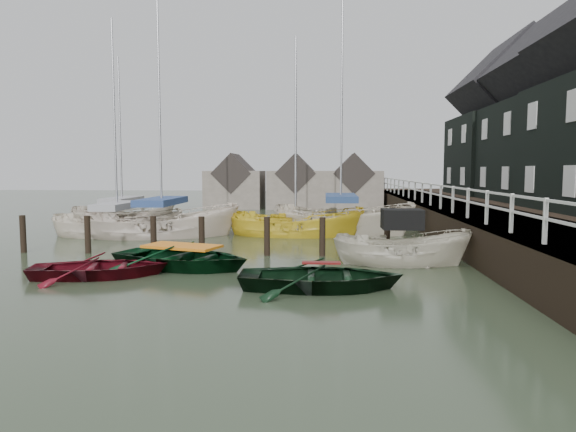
# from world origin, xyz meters

# --- Properties ---
(ground) EXTENTS (120.00, 120.00, 0.00)m
(ground) POSITION_xyz_m (0.00, 0.00, 0.00)
(ground) COLOR #2B3622
(ground) RESTS_ON ground
(pier) EXTENTS (3.04, 32.00, 2.70)m
(pier) POSITION_xyz_m (9.48, 10.00, 0.71)
(pier) COLOR black
(pier) RESTS_ON ground
(land_strip) EXTENTS (14.00, 38.00, 1.50)m
(land_strip) POSITION_xyz_m (15.00, 10.00, 0.00)
(land_strip) COLOR black
(land_strip) RESTS_ON ground
(mooring_pilings) EXTENTS (13.72, 0.22, 1.80)m
(mooring_pilings) POSITION_xyz_m (-1.11, 3.00, 0.50)
(mooring_pilings) COLOR black
(mooring_pilings) RESTS_ON ground
(far_sheds) EXTENTS (14.00, 4.08, 4.39)m
(far_sheds) POSITION_xyz_m (0.83, 26.00, 1.86)
(far_sheds) COLOR #665B51
(far_sheds) RESTS_ON ground
(rowboat_red) EXTENTS (4.40, 3.59, 0.80)m
(rowboat_red) POSITION_xyz_m (-3.23, -1.04, 0.00)
(rowboat_red) COLOR #500B15
(rowboat_red) RESTS_ON ground
(rowboat_green) EXTENTS (5.33, 4.49, 0.94)m
(rowboat_green) POSITION_xyz_m (-1.20, 0.41, 0.00)
(rowboat_green) COLOR black
(rowboat_green) RESTS_ON ground
(rowboat_dkgreen) EXTENTS (4.36, 3.17, 0.88)m
(rowboat_dkgreen) POSITION_xyz_m (3.20, -2.09, 0.00)
(rowboat_dkgreen) COLOR black
(rowboat_dkgreen) RESTS_ON ground
(motorboat) EXTENTS (4.49, 1.71, 2.67)m
(motorboat) POSITION_xyz_m (5.81, 1.49, 0.09)
(motorboat) COLOR beige
(motorboat) RESTS_ON ground
(sailboat_a) EXTENTS (6.27, 2.65, 11.10)m
(sailboat_a) POSITION_xyz_m (-6.37, 7.84, 0.06)
(sailboat_a) COLOR beige
(sailboat_a) RESTS_ON ground
(sailboat_b) EXTENTS (7.60, 4.39, 12.28)m
(sailboat_b) POSITION_xyz_m (-4.26, 7.89, 0.06)
(sailboat_b) COLOR beige
(sailboat_b) RESTS_ON ground
(sailboat_c) EXTENTS (6.65, 2.92, 10.43)m
(sailboat_c) POSITION_xyz_m (1.91, 8.73, 0.01)
(sailboat_c) COLOR yellow
(sailboat_c) RESTS_ON ground
(sailboat_d) EXTENTS (8.00, 5.68, 12.85)m
(sailboat_d) POSITION_xyz_m (4.07, 10.16, 0.06)
(sailboat_d) COLOR beige
(sailboat_d) RESTS_ON ground
(sailboat_e) EXTENTS (6.58, 3.46, 10.28)m
(sailboat_e) POSITION_xyz_m (-7.73, 11.83, 0.06)
(sailboat_e) COLOR beige
(sailboat_e) RESTS_ON ground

